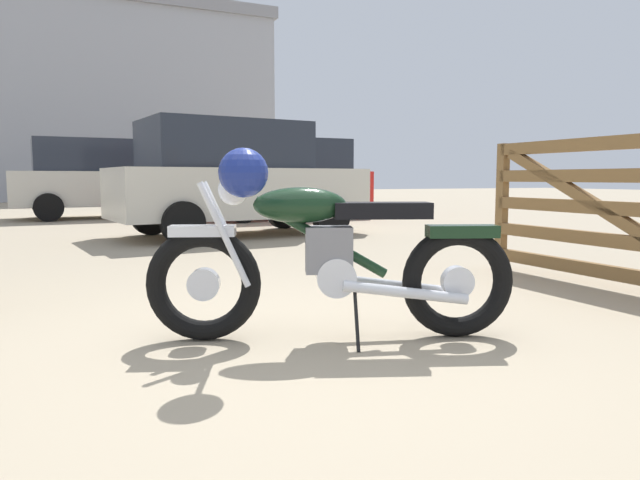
{
  "coord_description": "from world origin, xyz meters",
  "views": [
    {
      "loc": [
        -1.02,
        -2.8,
        0.91
      ],
      "look_at": [
        0.55,
        0.98,
        0.47
      ],
      "focal_mm": 32.65,
      "sensor_mm": 36.0,
      "label": 1
    }
  ],
  "objects_px": {
    "pale_sedan_back": "(99,178)",
    "blue_hatchback_right": "(284,178)",
    "timber_gate": "(635,205)",
    "vintage_motorcycle": "(323,253)",
    "dark_sedan_left": "(235,178)"
  },
  "relations": [
    {
      "from": "pale_sedan_back",
      "to": "blue_hatchback_right",
      "type": "bearing_deg",
      "value": -30.88
    },
    {
      "from": "timber_gate",
      "to": "pale_sedan_back",
      "type": "height_order",
      "value": "pale_sedan_back"
    },
    {
      "from": "blue_hatchback_right",
      "to": "pale_sedan_back",
      "type": "relative_size",
      "value": 1.0
    },
    {
      "from": "vintage_motorcycle",
      "to": "timber_gate",
      "type": "bearing_deg",
      "value": -155.54
    },
    {
      "from": "vintage_motorcycle",
      "to": "timber_gate",
      "type": "distance_m",
      "value": 2.72
    },
    {
      "from": "vintage_motorcycle",
      "to": "blue_hatchback_right",
      "type": "height_order",
      "value": "blue_hatchback_right"
    },
    {
      "from": "pale_sedan_back",
      "to": "dark_sedan_left",
      "type": "bearing_deg",
      "value": -75.78
    },
    {
      "from": "timber_gate",
      "to": "blue_hatchback_right",
      "type": "xyz_separation_m",
      "value": [
        0.34,
        9.24,
        0.21
      ]
    },
    {
      "from": "vintage_motorcycle",
      "to": "blue_hatchback_right",
      "type": "relative_size",
      "value": 0.5
    },
    {
      "from": "timber_gate",
      "to": "pale_sedan_back",
      "type": "distance_m",
      "value": 11.67
    },
    {
      "from": "vintage_motorcycle",
      "to": "blue_hatchback_right",
      "type": "xyz_separation_m",
      "value": [
        3.05,
        9.48,
        0.43
      ]
    },
    {
      "from": "vintage_motorcycle",
      "to": "pale_sedan_back",
      "type": "bearing_deg",
      "value": -66.51
    },
    {
      "from": "blue_hatchback_right",
      "to": "dark_sedan_left",
      "type": "distance_m",
      "value": 3.98
    },
    {
      "from": "vintage_motorcycle",
      "to": "blue_hatchback_right",
      "type": "bearing_deg",
      "value": -88.29
    },
    {
      "from": "dark_sedan_left",
      "to": "pale_sedan_back",
      "type": "height_order",
      "value": "same"
    }
  ]
}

